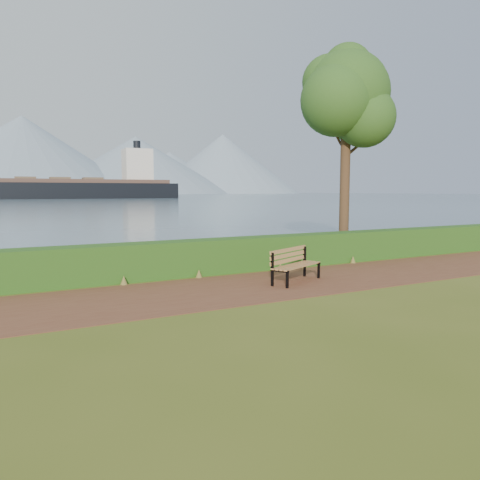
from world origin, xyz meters
TOP-DOWN VIEW (x-y plane):
  - ground at (0.00, 0.00)m, footprint 140.00×140.00m
  - path at (0.00, 0.30)m, footprint 40.00×3.40m
  - hedge at (0.00, 2.60)m, footprint 32.00×0.85m
  - water at (0.00, 260.00)m, footprint 700.00×510.00m
  - bench at (0.89, 0.33)m, footprint 1.85×1.23m
  - tree at (5.41, 3.60)m, footprint 3.89×3.20m
  - cargo_ship at (18.45, 145.24)m, footprint 68.89×14.22m

SIDE VIEW (x-z plane):
  - ground at x=0.00m, z-range 0.00..0.00m
  - path at x=0.00m, z-range 0.00..0.01m
  - water at x=0.00m, z-range 0.00..0.01m
  - hedge at x=0.00m, z-range 0.00..1.00m
  - bench at x=0.89m, z-range 0.07..0.97m
  - cargo_ship at x=18.45m, z-range -7.29..13.48m
  - tree at x=5.41m, z-range 1.88..9.60m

